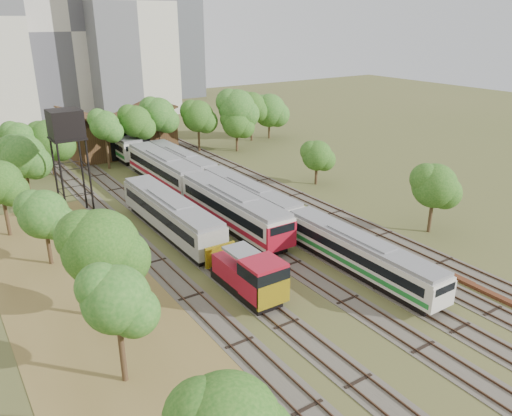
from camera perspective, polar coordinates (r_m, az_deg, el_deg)
ground at (r=39.93m, az=15.74°, el=-11.27°), size 240.00×240.00×0.00m
dry_grass_patch at (r=36.78m, az=-14.27°, el=-14.13°), size 14.00×60.00×0.04m
tracks at (r=56.87m, az=-3.85°, el=-0.45°), size 24.60×80.00×0.19m
railcar_red_set at (r=58.96m, az=-7.01°, el=2.39°), size 3.26×34.58×4.04m
railcar_green_set at (r=56.39m, az=-0.79°, el=1.25°), size 2.68×52.08×3.30m
railcar_rear at (r=83.39m, az=-15.65°, el=7.22°), size 3.13×16.08×3.87m
shunter_locomotive at (r=39.32m, az=-0.56°, el=-7.79°), size 2.91×8.10×3.82m
old_grey_coach at (r=51.20m, az=-9.75°, el=-0.72°), size 3.12×18.00×3.86m
water_tower at (r=56.91m, az=-20.91°, el=8.62°), size 3.41×3.41×11.77m
rail_pile_near at (r=45.16m, az=23.52°, el=-8.12°), size 0.58×8.64×0.29m
rail_pile_far at (r=47.23m, az=19.64°, el=-6.27°), size 0.50×7.99×0.26m
maintenance_shed at (r=85.04m, az=-15.43°, el=8.10°), size 16.45×11.55×7.58m
tree_band_left at (r=47.90m, az=-23.12°, el=0.14°), size 9.01×65.24×8.47m
tree_band_far at (r=80.82m, az=-8.49°, el=10.18°), size 47.25×9.98×9.96m
tree_band_right at (r=67.21m, az=5.84°, el=6.94°), size 5.59×43.96×7.26m
tower_centre at (r=124.47m, az=-21.47°, el=18.35°), size 20.00×18.00×36.00m
tower_right at (r=120.24m, az=-14.96°, el=21.87°), size 18.00×16.00×48.00m
tower_far_right at (r=144.64m, az=-9.28°, el=18.03°), size 12.00×12.00×28.00m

